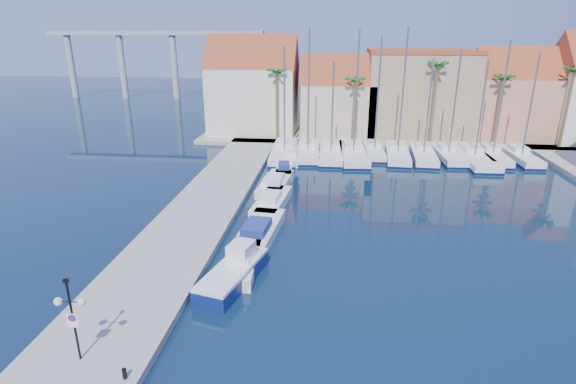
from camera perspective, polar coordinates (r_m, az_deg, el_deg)
name	(u,v)px	position (r m, az deg, el deg)	size (l,w,h in m)	color
ground	(288,358)	(22.08, 0.00, -20.33)	(260.00, 260.00, 0.00)	black
quay_west	(190,226)	(35.08, -12.37, -4.24)	(6.00, 77.00, 0.50)	gray
shore_north	(393,135)	(66.80, 13.18, 7.10)	(54.00, 16.00, 0.50)	gray
lamp_post	(71,307)	(21.72, -25.86, -13.06)	(1.38, 0.44, 4.06)	black
bollard	(125,374)	(21.34, -20.05, -20.85)	(0.19, 0.19, 0.48)	black
fishing_boat	(234,272)	(27.39, -6.87, -10.01)	(3.45, 6.34, 2.11)	navy
motorboat_west_0	(242,261)	(28.87, -5.85, -8.74)	(2.17, 6.01, 1.40)	white
motorboat_west_1	(259,231)	(32.90, -3.72, -4.96)	(3.05, 7.68, 1.40)	white
motorboat_west_2	(272,201)	(38.47, -2.09, -1.18)	(2.88, 7.07, 1.40)	white
motorboat_west_3	(275,183)	(43.07, -1.63, 1.13)	(2.88, 7.45, 1.40)	white
motorboat_west_4	(284,170)	(47.34, -0.52, 2.86)	(2.16, 5.29, 1.40)	white
motorboat_west_5	(291,157)	(52.14, 0.42, 4.45)	(2.00, 5.77, 1.40)	white
motorboat_west_6	(289,148)	(56.10, 0.16, 5.55)	(2.73, 7.22, 1.40)	white
sailboat_0	(285,151)	(54.44, -0.39, 5.17)	(3.45, 11.52, 12.69)	white
sailboat_1	(308,151)	(54.53, 2.51, 5.23)	(3.36, 10.19, 14.63)	white
sailboat_2	(331,153)	(54.19, 5.49, 5.01)	(2.78, 10.26, 11.16)	white
sailboat_3	(353,153)	(54.29, 8.24, 4.95)	(3.62, 11.41, 14.54)	white
sailboat_4	(374,150)	(55.67, 10.87, 5.23)	(2.33, 8.11, 13.72)	white
sailboat_5	(397,153)	(55.18, 13.72, 4.86)	(3.25, 10.08, 14.79)	white
sailboat_6	(423,154)	(55.59, 16.77, 4.64)	(3.20, 9.87, 11.57)	white
sailboat_7	(447,154)	(56.41, 19.56, 4.57)	(2.86, 9.28, 12.49)	white
sailboat_8	(473,156)	(56.55, 22.41, 4.21)	(3.35, 11.66, 11.40)	white
sailboat_9	(491,154)	(58.06, 24.42, 4.36)	(2.65, 9.22, 13.35)	white
sailboat_10	(520,156)	(58.86, 27.34, 4.10)	(2.61, 8.70, 12.09)	white
building_0	(254,89)	(65.36, -4.39, 12.87)	(12.30, 9.00, 13.50)	beige
building_1	(338,99)	(64.44, 6.41, 11.61)	(10.30, 8.00, 11.00)	#C4AD8A
building_2	(418,93)	(66.25, 16.21, 12.03)	(14.20, 10.20, 11.50)	#987C5E
building_3	(511,98)	(68.41, 26.42, 10.67)	(10.30, 8.00, 12.00)	tan
palm_0	(277,74)	(59.56, -1.44, 14.73)	(2.60, 2.60, 10.15)	brown
palm_1	(355,83)	(59.17, 8.50, 13.58)	(2.60, 2.60, 9.15)	brown
palm_2	(438,68)	(60.21, 18.46, 14.73)	(2.60, 2.60, 11.15)	brown
palm_3	(503,80)	(62.43, 25.68, 12.67)	(2.60, 2.60, 9.65)	brown
palm_4	(574,73)	(65.39, 32.57, 12.62)	(2.60, 2.60, 10.65)	brown
viaduct	(151,51)	(107.02, -17.03, 16.74)	(48.00, 2.20, 14.45)	#9E9E99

